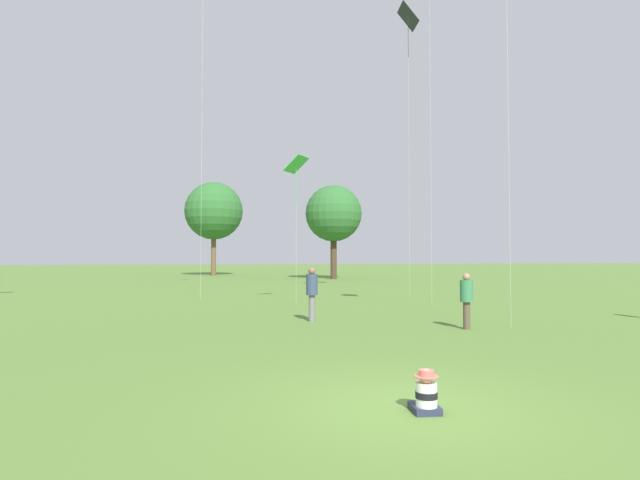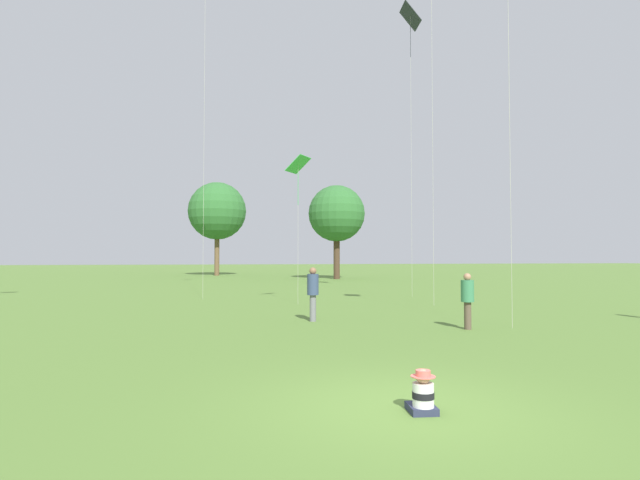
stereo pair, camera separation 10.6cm
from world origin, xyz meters
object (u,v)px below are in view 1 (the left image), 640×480
seated_toddler (426,394)px  person_standing_0 (312,289)px  person_standing_3 (466,296)px  kite_2 (296,167)px  distant_tree_0 (334,214)px  distant_tree_1 (214,211)px  kite_0 (408,23)px

seated_toddler → person_standing_0: (0.56, 10.21, 0.84)m
person_standing_3 → kite_2: kite_2 is taller
seated_toddler → distant_tree_0: 43.93m
person_standing_0 → distant_tree_1: distant_tree_1 is taller
person_standing_0 → kite_0: kite_0 is taller
seated_toddler → distant_tree_1: 55.39m
kite_2 → distant_tree_1: distant_tree_1 is taller
kite_0 → distant_tree_0: size_ratio=1.73×
person_standing_0 → kite_2: 8.26m
seated_toddler → kite_0: (8.14, 19.42, 15.27)m
person_standing_3 → distant_tree_1: 48.48m
kite_2 → distant_tree_1: 38.52m
person_standing_3 → kite_0: bearing=-158.8°
person_standing_0 → kite_0: (7.59, 9.21, 14.43)m
seated_toddler → distant_tree_1: distant_tree_1 is taller
seated_toddler → kite_2: 17.63m
kite_2 → seated_toddler: bearing=80.3°
seated_toddler → distant_tree_0: (9.77, 42.36, 6.36)m
kite_0 → kite_2: kite_0 is taller
seated_toddler → person_standing_0: bearing=93.9°
person_standing_3 → distant_tree_0: (4.99, 35.05, 5.61)m
person_standing_3 → kite_0: size_ratio=0.10×
seated_toddler → person_standing_0: person_standing_0 is taller
seated_toddler → distant_tree_1: size_ratio=0.05×
seated_toddler → person_standing_0: 10.26m
distant_tree_0 → distant_tree_1: bearing=133.1°
person_standing_3 → distant_tree_0: size_ratio=0.18×
distant_tree_1 → kite_0: bearing=-74.1°
person_standing_3 → seated_toddler: bearing=3.5°
distant_tree_0 → distant_tree_1: 17.14m
seated_toddler → person_standing_0: size_ratio=0.33×
kite_0 → kite_2: (-6.99, -2.95, -9.08)m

